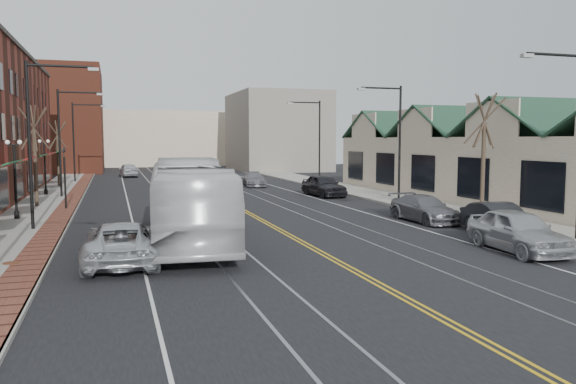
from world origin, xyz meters
TOP-DOWN VIEW (x-y plane):
  - ground at (0.00, 0.00)m, footprint 160.00×160.00m
  - sidewalk_left at (-12.00, 20.00)m, footprint 4.00×120.00m
  - sidewalk_right at (12.00, 20.00)m, footprint 4.00×120.00m
  - building_right at (18.00, 20.00)m, footprint 8.00×36.00m
  - backdrop_left at (-16.00, 70.00)m, footprint 14.00×18.00m
  - backdrop_mid at (0.00, 85.00)m, footprint 22.00×14.00m
  - backdrop_right at (15.00, 65.00)m, footprint 12.00×16.00m
  - streetlight_l_1 at (-11.05, 16.00)m, footprint 3.33×0.25m
  - streetlight_l_2 at (-11.05, 32.00)m, footprint 3.33×0.25m
  - streetlight_l_3 at (-11.05, 48.00)m, footprint 3.33×0.25m
  - streetlight_r_0 at (11.05, 6.00)m, footprint 3.33×0.25m
  - streetlight_r_1 at (11.05, 22.00)m, footprint 3.33×0.25m
  - streetlight_r_2 at (11.05, 38.00)m, footprint 3.33×0.25m
  - lamppost_l_2 at (-12.80, 20.00)m, footprint 0.84×0.28m
  - lamppost_l_3 at (-12.80, 34.00)m, footprint 0.84×0.28m
  - tree_left_near at (-12.50, 26.00)m, footprint 1.78×1.37m
  - tree_left_far at (-12.50, 42.00)m, footprint 1.66×1.28m
  - tree_right_mid at (12.50, 14.00)m, footprint 1.90×1.46m
  - manhole_far at (-11.20, 8.00)m, footprint 0.60×0.60m
  - traffic_signal at (-10.60, 24.00)m, footprint 0.18×0.15m
  - transit_bus at (-4.62, 11.07)m, footprint 4.03×13.10m
  - parked_suv at (-7.50, 7.42)m, footprint 2.71×5.56m
  - parked_car_a at (7.50, 4.92)m, footprint 2.44×5.17m
  - parked_car_b at (9.30, 8.38)m, footprint 2.09×4.73m
  - parked_car_c at (8.31, 13.26)m, footprint 2.23×5.00m
  - parked_car_d at (7.93, 27.51)m, footprint 2.44×5.18m
  - distant_car_left at (-2.54, 38.67)m, footprint 1.70×4.35m
  - distant_car_right at (4.97, 38.08)m, footprint 2.40×4.78m
  - distant_car_far at (-6.05, 55.33)m, footprint 2.45×4.95m

SIDE VIEW (x-z plane):
  - ground at x=0.00m, z-range 0.00..0.00m
  - sidewalk_left at x=-12.00m, z-range 0.00..0.15m
  - sidewalk_right at x=12.00m, z-range 0.00..0.15m
  - manhole_far at x=-11.20m, z-range 0.15..0.17m
  - distant_car_right at x=4.97m, z-range 0.00..1.33m
  - distant_car_left at x=-2.54m, z-range 0.00..1.41m
  - parked_car_c at x=8.31m, z-range 0.00..1.43m
  - parked_car_b at x=9.30m, z-range 0.00..1.51m
  - parked_suv at x=-7.50m, z-range 0.00..1.52m
  - distant_car_far at x=-6.05m, z-range 0.00..1.62m
  - parked_car_a at x=7.50m, z-range 0.00..1.71m
  - parked_car_d at x=7.93m, z-range 0.00..1.71m
  - transit_bus at x=-4.62m, z-range 0.00..3.59m
  - lamppost_l_2 at x=-12.80m, z-range 0.07..4.34m
  - lamppost_l_3 at x=-12.80m, z-range 0.07..4.34m
  - building_right at x=18.00m, z-range 0.00..4.60m
  - traffic_signal at x=-10.60m, z-range 0.45..4.25m
  - tree_left_far at x=-12.50m, z-range 0.26..6.29m
  - tree_left_near at x=-12.50m, z-range 0.27..6.75m
  - tree_right_mid at x=12.50m, z-range 0.28..7.22m
  - backdrop_mid at x=0.00m, z-range 0.00..9.00m
  - streetlight_l_1 at x=-11.05m, z-range 1.03..9.03m
  - streetlight_l_2 at x=-11.05m, z-range 1.03..9.03m
  - streetlight_l_3 at x=-11.05m, z-range 1.03..9.03m
  - streetlight_r_0 at x=11.05m, z-range 1.03..9.03m
  - streetlight_r_1 at x=11.05m, z-range 1.03..9.03m
  - streetlight_r_2 at x=11.05m, z-range 1.03..9.03m
  - backdrop_right at x=15.00m, z-range 0.00..11.00m
  - backdrop_left at x=-16.00m, z-range 0.00..14.00m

